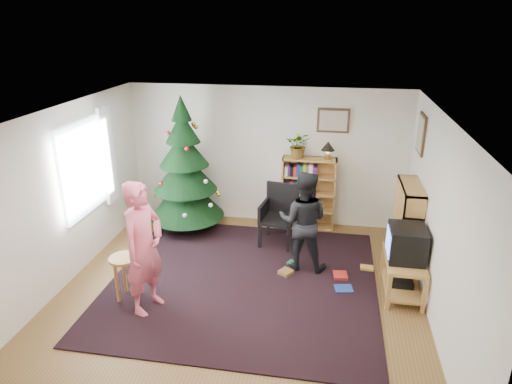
% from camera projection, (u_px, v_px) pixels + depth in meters
% --- Properties ---
extents(floor, '(5.00, 5.00, 0.00)m').
position_uv_depth(floor, '(239.00, 293.00, 6.37)').
color(floor, brown).
rests_on(floor, ground).
extents(ceiling, '(5.00, 5.00, 0.00)m').
position_uv_depth(ceiling, '(237.00, 115.00, 5.47)').
color(ceiling, white).
rests_on(ceiling, wall_back).
extents(wall_back, '(5.00, 0.02, 2.50)m').
position_uv_depth(wall_back, '(266.00, 156.00, 8.22)').
color(wall_back, silver).
rests_on(wall_back, floor).
extents(wall_front, '(5.00, 0.02, 2.50)m').
position_uv_depth(wall_front, '(173.00, 335.00, 3.62)').
color(wall_front, silver).
rests_on(wall_front, floor).
extents(wall_left, '(0.02, 5.00, 2.50)m').
position_uv_depth(wall_left, '(62.00, 199.00, 6.32)').
color(wall_left, silver).
rests_on(wall_left, floor).
extents(wall_right, '(0.02, 5.00, 2.50)m').
position_uv_depth(wall_right, '(440.00, 225.00, 5.53)').
color(wall_right, silver).
rests_on(wall_right, floor).
extents(rug, '(3.80, 3.60, 0.02)m').
position_uv_depth(rug, '(243.00, 281.00, 6.65)').
color(rug, black).
rests_on(rug, floor).
extents(window_pane, '(0.04, 1.20, 1.40)m').
position_uv_depth(window_pane, '(84.00, 168.00, 6.77)').
color(window_pane, silver).
rests_on(window_pane, wall_left).
extents(curtain, '(0.06, 0.35, 1.60)m').
position_uv_depth(curtain, '(108.00, 155.00, 7.41)').
color(curtain, white).
rests_on(curtain, wall_left).
extents(picture_back, '(0.55, 0.03, 0.42)m').
position_uv_depth(picture_back, '(333.00, 121.00, 7.76)').
color(picture_back, '#4C3319').
rests_on(picture_back, wall_back).
extents(picture_right, '(0.03, 0.50, 0.60)m').
position_uv_depth(picture_right, '(421.00, 134.00, 6.89)').
color(picture_right, '#4C3319').
rests_on(picture_right, wall_right).
extents(christmas_tree, '(1.33, 1.33, 2.41)m').
position_uv_depth(christmas_tree, '(185.00, 176.00, 7.96)').
color(christmas_tree, '#3F2816').
rests_on(christmas_tree, rug).
extents(bookshelf_back, '(0.95, 0.30, 1.30)m').
position_uv_depth(bookshelf_back, '(308.00, 192.00, 8.16)').
color(bookshelf_back, '#BF8944').
rests_on(bookshelf_back, floor).
extents(bookshelf_right, '(0.30, 0.95, 1.30)m').
position_uv_depth(bookshelf_right, '(406.00, 224.00, 6.91)').
color(bookshelf_right, '#BF8944').
rests_on(bookshelf_right, floor).
extents(tv_stand, '(0.51, 0.91, 0.55)m').
position_uv_depth(tv_stand, '(403.00, 273.00, 6.25)').
color(tv_stand, '#BF8944').
rests_on(tv_stand, floor).
extents(crt_tv, '(0.49, 0.52, 0.46)m').
position_uv_depth(crt_tv, '(407.00, 243.00, 6.09)').
color(crt_tv, black).
rests_on(crt_tv, tv_stand).
extents(armchair, '(0.63, 0.63, 1.01)m').
position_uv_depth(armchair, '(279.00, 212.00, 7.64)').
color(armchair, black).
rests_on(armchair, rug).
extents(stool, '(0.38, 0.38, 0.63)m').
position_uv_depth(stool, '(124.00, 267.00, 6.08)').
color(stool, '#BF8944').
rests_on(stool, floor).
extents(person_standing, '(0.60, 0.74, 1.78)m').
position_uv_depth(person_standing, '(144.00, 248.00, 5.73)').
color(person_standing, '#D25468').
rests_on(person_standing, rug).
extents(person_by_chair, '(0.79, 0.64, 1.54)m').
position_uv_depth(person_by_chair, '(303.00, 221.00, 6.76)').
color(person_by_chair, black).
rests_on(person_by_chair, rug).
extents(potted_plant, '(0.43, 0.38, 0.46)m').
position_uv_depth(potted_plant, '(299.00, 145.00, 7.88)').
color(potted_plant, gray).
rests_on(potted_plant, bookshelf_back).
extents(table_lamp, '(0.24, 0.24, 0.32)m').
position_uv_depth(table_lamp, '(328.00, 147.00, 7.80)').
color(table_lamp, '#A57F33').
rests_on(table_lamp, bookshelf_back).
extents(floor_clutter, '(1.40, 0.82, 0.08)m').
position_uv_depth(floor_clutter, '(325.00, 273.00, 6.79)').
color(floor_clutter, '#A51E19').
rests_on(floor_clutter, rug).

